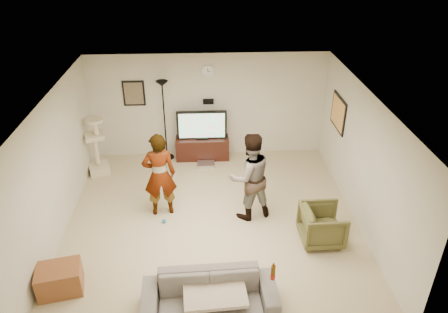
{
  "coord_description": "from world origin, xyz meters",
  "views": [
    {
      "loc": [
        -0.12,
        -6.55,
        5.06
      ],
      "look_at": [
        0.24,
        0.2,
        1.29
      ],
      "focal_mm": 34.06,
      "sensor_mm": 36.0,
      "label": 1
    }
  ],
  "objects_px": {
    "tv": "(202,125)",
    "beer_bottle": "(273,273)",
    "cat_tree": "(96,146)",
    "person_left": "(160,175)",
    "person_right": "(250,177)",
    "floor_lamp": "(165,121)",
    "armchair": "(322,225)",
    "side_table": "(60,279)",
    "sofa": "(210,296)",
    "tv_stand": "(202,148)"
  },
  "relations": [
    {
      "from": "tv",
      "to": "beer_bottle",
      "type": "height_order",
      "value": "tv"
    },
    {
      "from": "cat_tree",
      "to": "person_left",
      "type": "xyz_separation_m",
      "value": [
        1.55,
        -1.6,
        0.18
      ]
    },
    {
      "from": "person_right",
      "to": "beer_bottle",
      "type": "distance_m",
      "value": 2.3
    },
    {
      "from": "beer_bottle",
      "to": "cat_tree",
      "type": "bearing_deg",
      "value": 129.37
    },
    {
      "from": "floor_lamp",
      "to": "beer_bottle",
      "type": "relative_size",
      "value": 7.76
    },
    {
      "from": "cat_tree",
      "to": "armchair",
      "type": "relative_size",
      "value": 1.83
    },
    {
      "from": "floor_lamp",
      "to": "cat_tree",
      "type": "xyz_separation_m",
      "value": [
        -1.5,
        -0.62,
        -0.29
      ]
    },
    {
      "from": "person_left",
      "to": "side_table",
      "type": "distance_m",
      "value": 2.5
    },
    {
      "from": "person_left",
      "to": "side_table",
      "type": "height_order",
      "value": "person_left"
    },
    {
      "from": "tv",
      "to": "person_right",
      "type": "bearing_deg",
      "value": -69.59
    },
    {
      "from": "side_table",
      "to": "sofa",
      "type": "bearing_deg",
      "value": -12.6
    },
    {
      "from": "person_left",
      "to": "sofa",
      "type": "bearing_deg",
      "value": 100.54
    },
    {
      "from": "sofa",
      "to": "person_left",
      "type": "bearing_deg",
      "value": 107.49
    },
    {
      "from": "tv_stand",
      "to": "person_left",
      "type": "relative_size",
      "value": 0.73
    },
    {
      "from": "sofa",
      "to": "cat_tree",
      "type": "bearing_deg",
      "value": 118.72
    },
    {
      "from": "tv",
      "to": "floor_lamp",
      "type": "bearing_deg",
      "value": 177.01
    },
    {
      "from": "cat_tree",
      "to": "side_table",
      "type": "bearing_deg",
      "value": -87.91
    },
    {
      "from": "tv",
      "to": "sofa",
      "type": "height_order",
      "value": "tv"
    },
    {
      "from": "person_left",
      "to": "sofa",
      "type": "distance_m",
      "value": 2.69
    },
    {
      "from": "person_right",
      "to": "beer_bottle",
      "type": "relative_size",
      "value": 7.02
    },
    {
      "from": "person_left",
      "to": "sofa",
      "type": "height_order",
      "value": "person_left"
    },
    {
      "from": "person_right",
      "to": "armchair",
      "type": "height_order",
      "value": "person_right"
    },
    {
      "from": "floor_lamp",
      "to": "tv",
      "type": "bearing_deg",
      "value": -2.99
    },
    {
      "from": "floor_lamp",
      "to": "tv_stand",
      "type": "bearing_deg",
      "value": -2.99
    },
    {
      "from": "tv_stand",
      "to": "side_table",
      "type": "bearing_deg",
      "value": -118.4
    },
    {
      "from": "person_left",
      "to": "person_right",
      "type": "xyz_separation_m",
      "value": [
        1.69,
        -0.18,
        0.02
      ]
    },
    {
      "from": "sofa",
      "to": "beer_bottle",
      "type": "relative_size",
      "value": 7.86
    },
    {
      "from": "floor_lamp",
      "to": "person_right",
      "type": "bearing_deg",
      "value": -54.09
    },
    {
      "from": "tv_stand",
      "to": "floor_lamp",
      "type": "height_order",
      "value": "floor_lamp"
    },
    {
      "from": "person_right",
      "to": "floor_lamp",
      "type": "bearing_deg",
      "value": -71.88
    },
    {
      "from": "cat_tree",
      "to": "beer_bottle",
      "type": "xyz_separation_m",
      "value": [
        3.34,
        -4.07,
        0.01
      ]
    },
    {
      "from": "tv_stand",
      "to": "cat_tree",
      "type": "height_order",
      "value": "cat_tree"
    },
    {
      "from": "person_right",
      "to": "armchair",
      "type": "xyz_separation_m",
      "value": [
        1.22,
        -0.82,
        -0.54
      ]
    },
    {
      "from": "floor_lamp",
      "to": "person_left",
      "type": "relative_size",
      "value": 1.13
    },
    {
      "from": "cat_tree",
      "to": "side_table",
      "type": "height_order",
      "value": "cat_tree"
    },
    {
      "from": "sofa",
      "to": "beer_bottle",
      "type": "bearing_deg",
      "value": -2.19
    },
    {
      "from": "sofa",
      "to": "side_table",
      "type": "height_order",
      "value": "sofa"
    },
    {
      "from": "tv_stand",
      "to": "person_right",
      "type": "relative_size",
      "value": 0.72
    },
    {
      "from": "tv",
      "to": "beer_bottle",
      "type": "xyz_separation_m",
      "value": [
        0.97,
        -4.65,
        -0.17
      ]
    },
    {
      "from": "person_right",
      "to": "armchair",
      "type": "distance_m",
      "value": 1.57
    },
    {
      "from": "beer_bottle",
      "to": "side_table",
      "type": "relative_size",
      "value": 0.38
    },
    {
      "from": "person_right",
      "to": "beer_bottle",
      "type": "height_order",
      "value": "person_right"
    },
    {
      "from": "floor_lamp",
      "to": "side_table",
      "type": "xyz_separation_m",
      "value": [
        -1.37,
        -4.18,
        -0.75
      ]
    },
    {
      "from": "armchair",
      "to": "side_table",
      "type": "relative_size",
      "value": 1.14
    },
    {
      "from": "sofa",
      "to": "armchair",
      "type": "height_order",
      "value": "armchair"
    },
    {
      "from": "person_left",
      "to": "person_right",
      "type": "relative_size",
      "value": 0.98
    },
    {
      "from": "tv",
      "to": "person_left",
      "type": "bearing_deg",
      "value": -110.46
    },
    {
      "from": "person_left",
      "to": "beer_bottle",
      "type": "height_order",
      "value": "person_left"
    },
    {
      "from": "side_table",
      "to": "armchair",
      "type": "bearing_deg",
      "value": 12.37
    },
    {
      "from": "tv_stand",
      "to": "side_table",
      "type": "relative_size",
      "value": 1.92
    }
  ]
}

